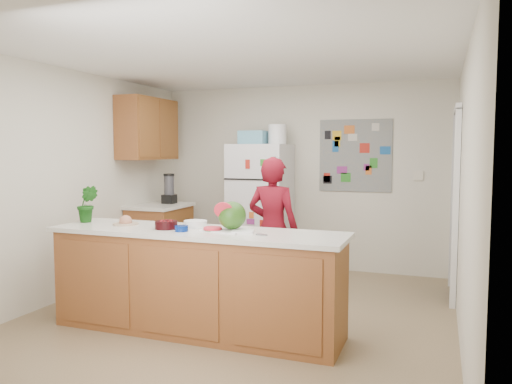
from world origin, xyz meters
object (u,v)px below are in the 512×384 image
(person, at_px, (273,229))
(cherry_bowl, at_px, (166,225))
(watermelon, at_px, (232,215))
(refrigerator, at_px, (260,208))

(person, height_order, cherry_bowl, person)
(person, xyz_separation_m, watermelon, (-0.02, -1.06, 0.28))
(refrigerator, bearing_deg, cherry_bowl, -90.50)
(watermelon, distance_m, cherry_bowl, 0.61)
(refrigerator, distance_m, cherry_bowl, 2.43)
(refrigerator, distance_m, watermelon, 2.40)
(refrigerator, xyz_separation_m, cherry_bowl, (-0.02, -2.43, 0.11))
(refrigerator, xyz_separation_m, watermelon, (0.57, -2.32, 0.20))
(watermelon, height_order, cherry_bowl, watermelon)
(refrigerator, relative_size, cherry_bowl, 8.50)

